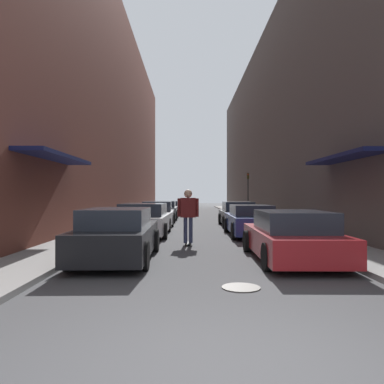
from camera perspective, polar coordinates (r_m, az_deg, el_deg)
ground at (r=23.30m, az=0.43°, el=-4.59°), size 108.63×108.63×0.00m
curb_strip_left at (r=28.47m, az=-8.20°, el=-3.71°), size 1.80×49.38×0.12m
curb_strip_right at (r=28.59m, az=8.66°, el=-3.70°), size 1.80×49.38×0.12m
building_row_left at (r=29.57m, az=-13.87°, el=11.30°), size 4.90×49.38×15.40m
building_row_right at (r=29.60m, az=14.27°, el=9.56°), size 4.90×49.38×13.64m
parked_car_left_0 at (r=9.87m, az=-11.21°, el=-6.44°), size 1.86×4.52×1.34m
parked_car_left_1 at (r=15.67m, az=-7.31°, el=-4.25°), size 2.07×4.64×1.33m
parked_car_left_2 at (r=21.07m, az=-5.24°, el=-3.31°), size 1.87×4.15×1.32m
parked_car_left_3 at (r=25.82m, az=-4.43°, el=-2.80°), size 2.03×4.06×1.27m
parked_car_left_4 at (r=31.20m, az=-3.70°, el=-2.47°), size 1.97×4.56×1.18m
parked_car_right_0 at (r=9.97m, az=14.92°, el=-6.58°), size 2.00×4.58×1.27m
parked_car_right_1 at (r=15.64m, az=8.85°, el=-4.32°), size 1.86×4.54×1.27m
parked_car_right_2 at (r=20.51m, az=6.97°, el=-3.39°), size 1.88×3.96×1.32m
skateboarder at (r=12.54m, az=-0.60°, el=-2.88°), size 0.71×0.78×1.86m
manhole_cover at (r=7.01m, az=7.48°, el=-14.22°), size 0.70×0.70×0.02m
traffic_light at (r=30.24m, az=8.52°, el=0.49°), size 0.16×0.22×3.30m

